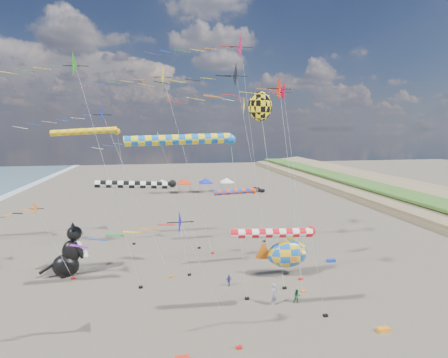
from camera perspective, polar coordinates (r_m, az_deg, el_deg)
ground at (r=25.59m, az=6.47°, el=-26.84°), size 260.00×260.00×0.00m
delta_kite_0 at (r=42.98m, az=1.39°, el=20.63°), size 14.23×3.23×25.77m
delta_kite_1 at (r=37.86m, az=-29.69°, el=-5.08°), size 7.94×1.52×7.87m
delta_kite_2 at (r=39.56m, az=9.50°, el=13.62°), size 10.08×2.24×19.93m
delta_kite_3 at (r=32.65m, az=-23.07°, el=16.21°), size 11.76×2.31×21.04m
delta_kite_4 at (r=38.53m, az=0.57°, el=16.29°), size 14.06×2.84×21.77m
delta_kite_5 at (r=21.93m, az=-9.59°, el=-7.65°), size 9.83×1.81×9.99m
delta_kite_6 at (r=41.48m, az=-12.10°, el=6.16°), size 11.53×1.87×14.66m
delta_kite_7 at (r=39.69m, az=-9.82°, el=15.91°), size 12.42×2.21×21.53m
delta_kite_8 at (r=33.81m, az=-19.00°, el=9.45°), size 11.65×1.96×17.02m
delta_kite_9 at (r=29.36m, az=6.01°, el=13.85°), size 11.54×2.20×19.02m
windsock_0 at (r=45.28m, az=-21.34°, el=7.17°), size 9.26×0.79×14.78m
windsock_1 at (r=44.20m, az=2.11°, el=-2.11°), size 6.82×0.73×7.20m
windsock_2 at (r=26.37m, az=8.59°, el=-8.75°), size 7.80×0.73×7.44m
windsock_3 at (r=34.07m, az=-13.73°, el=-0.96°), size 8.78×0.74×9.82m
windsock_4 at (r=27.74m, az=-6.51°, el=6.32°), size 9.99×0.85×14.27m
angelfish_kite at (r=32.29m, az=5.59°, el=11.48°), size 3.74×3.02×18.01m
cat_inflatable at (r=39.13m, az=-24.13°, el=-10.45°), size 4.30×2.91×5.31m
fish_inflatable at (r=36.01m, az=10.31°, el=-11.90°), size 5.66×2.64×4.53m
person_adult at (r=31.06m, az=8.17°, el=-18.14°), size 0.82×0.77×1.88m
child_green at (r=31.80m, az=11.85°, el=-18.24°), size 0.67×0.57×1.22m
child_blue at (r=34.22m, az=0.79°, el=-16.22°), size 0.69×0.46×1.08m
kite_bag_0 at (r=41.63m, az=17.07°, el=-12.62°), size 0.90×0.44×0.30m
kite_bag_1 at (r=30.08m, az=24.56°, el=-21.47°), size 0.90×0.44×0.30m
tent_row at (r=81.22m, az=-4.74°, el=-0.03°), size 19.20×4.20×3.80m
parked_car at (r=82.31m, az=5.42°, el=-1.71°), size 3.95×2.44×1.26m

